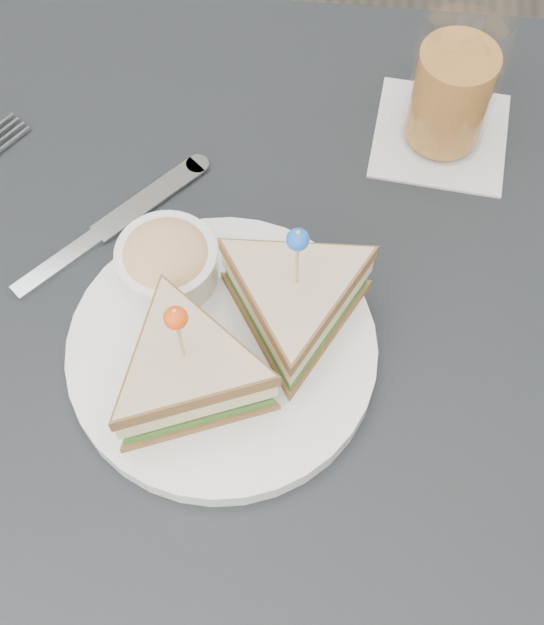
% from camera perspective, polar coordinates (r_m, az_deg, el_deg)
% --- Properties ---
extents(ground_plane, '(3.50, 3.50, 0.00)m').
position_cam_1_polar(ground_plane, '(1.41, -0.46, -15.94)').
color(ground_plane, '#3F3833').
extents(table, '(0.80, 0.80, 0.75)m').
position_cam_1_polar(table, '(0.77, -0.82, -5.06)').
color(table, black).
rests_on(table, ground).
extents(plate_meal, '(0.29, 0.28, 0.14)m').
position_cam_1_polar(plate_meal, '(0.66, -2.79, -1.30)').
color(plate_meal, white).
rests_on(plate_meal, table).
extents(cutlery_knife, '(0.15, 0.17, 0.01)m').
position_cam_1_polar(cutlery_knife, '(0.77, -10.84, 5.36)').
color(cutlery_knife, silver).
rests_on(cutlery_knife, table).
extents(drink_set, '(0.13, 0.13, 0.15)m').
position_cam_1_polar(drink_set, '(0.78, 11.81, 14.42)').
color(drink_set, silver).
rests_on(drink_set, table).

